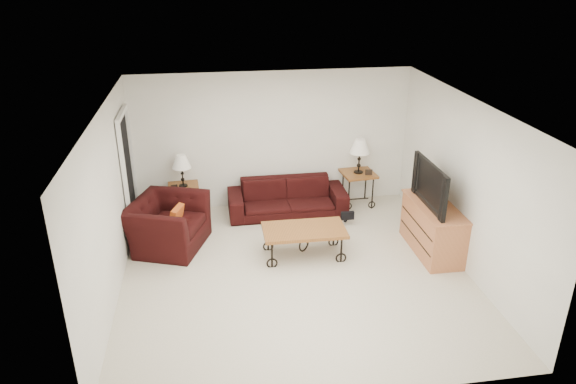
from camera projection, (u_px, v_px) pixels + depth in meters
The scene contains 20 objects.
ground at pixel (295, 273), 7.87m from camera, with size 5.00×5.00×0.00m, color beige.
wall_back at pixel (273, 140), 9.64m from camera, with size 5.00×0.02×2.50m, color silver.
wall_front at pixel (339, 300), 5.11m from camera, with size 5.00×0.02×2.50m, color silver.
wall_left at pixel (109, 207), 7.02m from camera, with size 0.02×5.00×2.50m, color silver.
wall_right at pixel (466, 185), 7.72m from camera, with size 0.02×5.00×2.50m, color silver.
ceiling at pixel (296, 107), 6.87m from camera, with size 5.00×5.00×0.00m, color white.
doorway at pixel (128, 177), 8.61m from camera, with size 0.08×0.94×2.04m, color black.
sofa at pixel (287, 198), 9.60m from camera, with size 2.11×0.83×0.62m, color black.
side_table_left at pixel (185, 201), 9.52m from camera, with size 0.53×0.53×0.58m, color brown.
side_table_right at pixel (357, 189), 9.95m from camera, with size 0.59×0.59×0.64m, color brown.
lamp_left at pixel (182, 171), 9.29m from camera, with size 0.33×0.33×0.58m, color black, non-canonical shape.
lamp_right at pixel (359, 156), 9.69m from camera, with size 0.36×0.36×0.64m, color black, non-canonical shape.
photo_frame_left at pixel (174, 187), 9.23m from camera, with size 0.12×0.02×0.10m, color black.
photo_frame_right at pixel (369, 172), 9.69m from camera, with size 0.13×0.02×0.11m, color black.
coffee_table at pixel (304, 242), 8.23m from camera, with size 1.26×0.68×0.47m, color brown.
armchair at pixel (168, 224), 8.46m from camera, with size 1.21×1.06×0.79m, color black.
throw_pillow at pixel (176, 217), 8.39m from camera, with size 0.36×0.09×0.36m, color #D2461B.
tv_stand at pixel (433, 228), 8.31m from camera, with size 0.55×1.33×0.80m, color #C47348.
television at pixel (437, 185), 8.01m from camera, with size 1.19×0.16×0.69m, color black.
backpack at pixel (346, 210), 9.30m from camera, with size 0.35×0.27×0.45m, color black.
Camera 1 is at (-1.14, -6.64, 4.24)m, focal length 33.23 mm.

